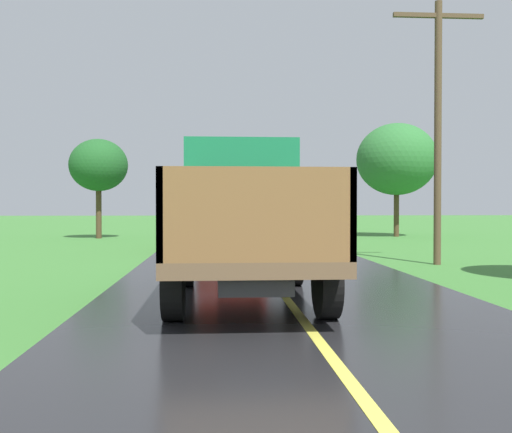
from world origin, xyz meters
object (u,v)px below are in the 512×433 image
(roadside_tree_far_left, at_px, (99,165))
(roadside_tree_mid_right, at_px, (397,159))
(banana_truck_near, at_px, (243,215))
(banana_truck_far, at_px, (229,210))
(utility_pole_roadside, at_px, (438,120))

(roadside_tree_far_left, bearing_deg, roadside_tree_mid_right, 2.55)
(banana_truck_near, distance_m, banana_truck_far, 12.38)
(banana_truck_near, bearing_deg, roadside_tree_mid_right, 65.57)
(banana_truck_far, relative_size, roadside_tree_mid_right, 0.96)
(banana_truck_near, bearing_deg, roadside_tree_far_left, 108.17)
(banana_truck_far, relative_size, roadside_tree_far_left, 1.16)
(banana_truck_far, relative_size, utility_pole_roadside, 0.80)
(roadside_tree_mid_right, relative_size, roadside_tree_far_left, 1.21)
(banana_truck_near, height_order, roadside_tree_far_left, roadside_tree_far_left)
(banana_truck_near, distance_m, utility_pole_roadside, 8.24)
(utility_pole_roadside, bearing_deg, banana_truck_far, 128.90)
(banana_truck_near, relative_size, roadside_tree_mid_right, 0.96)
(banana_truck_far, distance_m, utility_pole_roadside, 9.31)
(utility_pole_roadside, distance_m, roadside_tree_mid_right, 15.12)
(utility_pole_roadside, bearing_deg, roadside_tree_far_left, 130.66)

